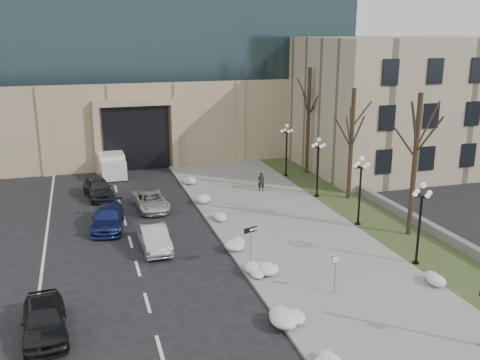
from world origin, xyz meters
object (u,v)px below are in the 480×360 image
(car_c, at_px, (108,218))
(pedestrian, at_px, (261,182))
(car_a, at_px, (44,319))
(car_e, at_px, (98,188))
(car_b, at_px, (154,238))
(lamppost_a, at_px, (421,212))
(keep_sign, at_px, (335,266))
(lamppost_d, at_px, (287,143))
(car_d, at_px, (151,201))
(lamppost_c, at_px, (318,159))
(box_truck, at_px, (111,163))
(one_way_sign, at_px, (253,234))
(lamppost_b, at_px, (361,181))

(car_c, xyz_separation_m, pedestrian, (12.24, 4.77, 0.19))
(car_a, xyz_separation_m, car_e, (3.07, 19.53, 0.01))
(car_b, distance_m, lamppost_a, 15.19)
(keep_sign, xyz_separation_m, lamppost_d, (5.93, 21.40, 1.50))
(lamppost_a, bearing_deg, car_b, 154.39)
(car_b, xyz_separation_m, car_d, (0.81, 7.46, -0.08))
(lamppost_a, xyz_separation_m, lamppost_c, (0.00, 13.00, 0.00))
(pedestrian, xyz_separation_m, box_truck, (-11.10, 9.54, 0.08))
(car_d, distance_m, box_truck, 11.40)
(car_a, xyz_separation_m, car_b, (5.77, 8.06, -0.04))
(car_a, xyz_separation_m, lamppost_c, (19.30, 14.57, 2.31))
(lamppost_d, bearing_deg, car_c, -151.46)
(car_e, height_order, one_way_sign, one_way_sign)
(box_truck, bearing_deg, lamppost_b, -53.30)
(car_b, xyz_separation_m, box_truck, (-1.26, 18.67, 0.25))
(pedestrian, height_order, lamppost_b, lamppost_b)
(one_way_sign, bearing_deg, car_c, 111.19)
(one_way_sign, relative_size, lamppost_a, 0.51)
(lamppost_d, bearing_deg, pedestrian, -133.49)
(pedestrian, distance_m, lamppost_d, 5.79)
(car_b, relative_size, car_d, 0.95)
(one_way_sign, distance_m, lamppost_d, 19.43)
(car_a, bearing_deg, lamppost_c, 32.99)
(box_truck, xyz_separation_m, lamppost_c, (14.79, -12.15, 2.11))
(car_c, distance_m, pedestrian, 13.14)
(car_e, xyz_separation_m, lamppost_a, (16.23, -17.96, 2.30))
(car_d, height_order, lamppost_a, lamppost_a)
(car_b, bearing_deg, keep_sign, -49.73)
(car_d, distance_m, one_way_sign, 12.46)
(one_way_sign, bearing_deg, lamppost_b, 7.63)
(lamppost_c, xyz_separation_m, lamppost_d, (0.00, 6.50, 0.00))
(box_truck, height_order, lamppost_b, lamppost_b)
(car_e, bearing_deg, lamppost_c, -26.09)
(car_a, relative_size, car_c, 0.92)
(car_c, bearing_deg, car_e, 100.69)
(car_d, xyz_separation_m, lamppost_b, (12.72, -7.45, 2.44))
(car_d, height_order, box_truck, box_truck)
(car_c, bearing_deg, lamppost_d, 36.82)
(pedestrian, xyz_separation_m, one_way_sign, (-5.09, -13.41, 1.10))
(one_way_sign, relative_size, lamppost_b, 0.51)
(pedestrian, bearing_deg, lamppost_c, 160.61)
(car_e, bearing_deg, keep_sign, -71.69)
(car_d, distance_m, pedestrian, 9.19)
(one_way_sign, bearing_deg, car_e, 96.86)
(car_b, xyz_separation_m, lamppost_a, (13.53, -6.49, 2.36))
(car_a, distance_m, pedestrian, 23.22)
(car_a, distance_m, car_d, 16.86)
(car_e, xyz_separation_m, pedestrian, (12.54, -2.35, 0.12))
(pedestrian, height_order, lamppost_a, lamppost_a)
(box_truck, distance_m, one_way_sign, 23.74)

